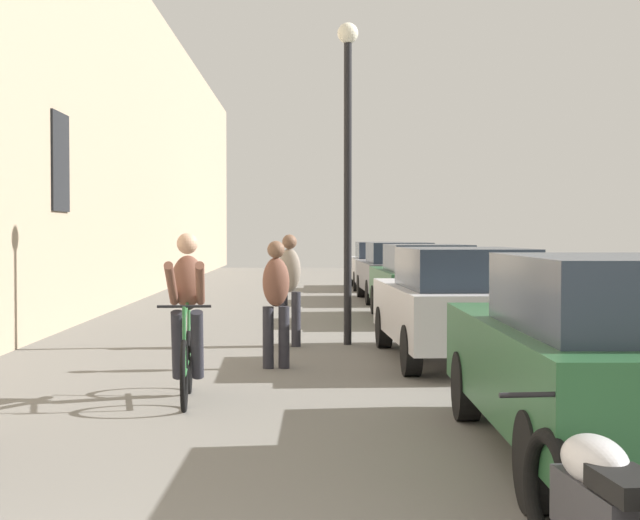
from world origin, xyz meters
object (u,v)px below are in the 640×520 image
object	(u,v)px
pedestrian_mid	(290,283)
street_lamp	(348,141)
parked_car_nearest	(609,355)
parked_car_fifth	(380,265)
parked_car_second	(457,302)
parked_motorcycle	(604,512)
pedestrian_near	(276,297)
parked_car_fourth	(397,271)
parked_car_third	(424,281)
cyclist_on_bicycle	(187,320)

from	to	relation	value
pedestrian_mid	street_lamp	xyz separation A→B (m)	(0.88, 0.23, 2.16)
parked_car_nearest	parked_car_fifth	size ratio (longest dim) A/B	1.09
street_lamp	parked_car_fifth	bearing A→B (deg)	83.70
street_lamp	parked_car_second	world-z (taller)	street_lamp
parked_car_second	parked_motorcycle	world-z (taller)	parked_car_second
street_lamp	parked_car_second	bearing A→B (deg)	-53.97
pedestrian_near	parked_car_second	xyz separation A→B (m)	(2.39, 0.64, -0.12)
parked_car_nearest	parked_car_fourth	xyz separation A→B (m)	(0.00, 16.73, -0.04)
pedestrian_near	parked_car_second	size ratio (longest dim) A/B	0.37
street_lamp	parked_car_third	bearing A→B (deg)	67.51
parked_car_second	pedestrian_near	bearing A→B (deg)	-164.93
cyclist_on_bicycle	parked_car_fifth	distance (m)	19.53
parked_car_fourth	parked_car_fifth	world-z (taller)	parked_car_fourth
cyclist_on_bicycle	parked_car_third	xyz separation A→B (m)	(3.52, 8.75, -0.04)
parked_car_nearest	cyclist_on_bicycle	bearing A→B (deg)	141.79
parked_car_nearest	parked_car_third	distance (m)	11.50
street_lamp	parked_car_second	xyz separation A→B (m)	(1.38, -1.90, -2.32)
street_lamp	parked_car_third	size ratio (longest dim) A/B	1.16
parked_car_fourth	parked_car_fifth	bearing A→B (deg)	90.33
parked_motorcycle	parked_car_fourth	bearing A→B (deg)	87.44
parked_car_nearest	parked_car_fifth	world-z (taller)	parked_car_nearest
pedestrian_mid	street_lamp	world-z (taller)	street_lamp
parked_car_fourth	cyclist_on_bicycle	bearing A→B (deg)	-104.00
cyclist_on_bicycle	street_lamp	distance (m)	5.58
cyclist_on_bicycle	parked_car_second	size ratio (longest dim) A/B	0.41
parked_car_fourth	parked_motorcycle	xyz separation A→B (m)	(-0.87, -19.38, -0.36)
pedestrian_near	pedestrian_mid	xyz separation A→B (m)	(0.13, 2.31, 0.04)
parked_car_nearest	parked_car_third	bearing A→B (deg)	89.81
parked_motorcycle	parked_car_nearest	bearing A→B (deg)	71.98
parked_car_second	parked_car_fifth	xyz separation A→B (m)	(0.22, 16.38, -0.04)
parked_car_nearest	parked_car_fifth	xyz separation A→B (m)	(-0.03, 21.96, -0.06)
parked_car_third	parked_motorcycle	xyz separation A→B (m)	(-0.90, -14.15, -0.37)
cyclist_on_bicycle	pedestrian_mid	world-z (taller)	cyclist_on_bicycle
cyclist_on_bicycle	parked_car_second	distance (m)	4.30
pedestrian_mid	parked_car_fourth	xyz separation A→B (m)	(2.51, 9.48, -0.19)
parked_car_second	parked_motorcycle	size ratio (longest dim) A/B	2.01
pedestrian_mid	parked_motorcycle	xyz separation A→B (m)	(1.65, -9.90, -0.55)
pedestrian_mid	street_lamp	size ratio (longest dim) A/B	0.34
cyclist_on_bicycle	street_lamp	xyz separation A→B (m)	(1.86, 4.73, 2.30)
street_lamp	parked_car_third	xyz separation A→B (m)	(1.67, 4.02, -2.34)
cyclist_on_bicycle	pedestrian_mid	xyz separation A→B (m)	(0.97, 4.50, 0.14)
parked_car_nearest	parked_car_fourth	size ratio (longest dim) A/B	1.05
parked_car_third	parked_car_fifth	world-z (taller)	parked_car_third
parked_car_nearest	parked_car_fifth	bearing A→B (deg)	90.07
parked_car_second	parked_car_third	xyz separation A→B (m)	(0.29, 5.92, -0.01)
parked_car_third	parked_car_fifth	size ratio (longest dim) A/B	1.05
pedestrian_mid	parked_car_nearest	distance (m)	7.67
cyclist_on_bicycle	pedestrian_mid	distance (m)	4.61
cyclist_on_bicycle	parked_car_third	world-z (taller)	cyclist_on_bicycle
parked_car_nearest	parked_car_third	size ratio (longest dim) A/B	1.04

